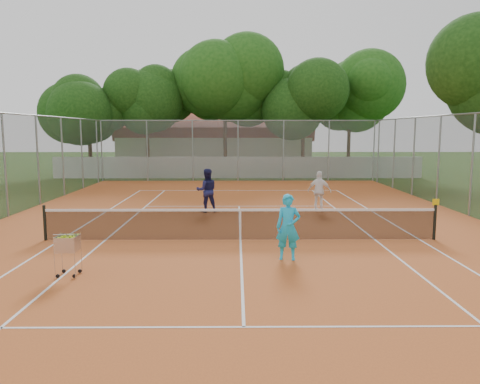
{
  "coord_description": "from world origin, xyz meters",
  "views": [
    {
      "loc": [
        -0.13,
        -13.96,
        3.33
      ],
      "look_at": [
        0.0,
        1.5,
        1.3
      ],
      "focal_mm": 35.0,
      "sensor_mm": 36.0,
      "label": 1
    }
  ],
  "objects_px": {
    "player_near": "(288,227)",
    "player_far_right": "(319,191)",
    "player_far_left": "(207,190)",
    "ball_hopper": "(68,254)",
    "tennis_net": "(240,224)",
    "clubhouse": "(216,143)"
  },
  "relations": [
    {
      "from": "player_near",
      "to": "player_far_right",
      "type": "bearing_deg",
      "value": 82.45
    },
    {
      "from": "player_far_left",
      "to": "ball_hopper",
      "type": "relative_size",
      "value": 1.73
    },
    {
      "from": "ball_hopper",
      "to": "player_far_right",
      "type": "bearing_deg",
      "value": 49.91
    },
    {
      "from": "player_near",
      "to": "ball_hopper",
      "type": "relative_size",
      "value": 1.66
    },
    {
      "from": "tennis_net",
      "to": "ball_hopper",
      "type": "bearing_deg",
      "value": -138.42
    },
    {
      "from": "player_far_left",
      "to": "player_far_right",
      "type": "distance_m",
      "value": 4.66
    },
    {
      "from": "tennis_net",
      "to": "player_far_right",
      "type": "xyz_separation_m",
      "value": [
        3.32,
        5.2,
        0.34
      ]
    },
    {
      "from": "tennis_net",
      "to": "player_far_right",
      "type": "bearing_deg",
      "value": 57.4
    },
    {
      "from": "tennis_net",
      "to": "clubhouse",
      "type": "bearing_deg",
      "value": 93.95
    },
    {
      "from": "clubhouse",
      "to": "player_near",
      "type": "height_order",
      "value": "clubhouse"
    },
    {
      "from": "player_far_right",
      "to": "ball_hopper",
      "type": "xyz_separation_m",
      "value": [
        -7.3,
        -8.73,
        -0.32
      ]
    },
    {
      "from": "player_near",
      "to": "player_far_left",
      "type": "xyz_separation_m",
      "value": [
        -2.54,
        7.14,
        0.04
      ]
    },
    {
      "from": "player_near",
      "to": "ball_hopper",
      "type": "height_order",
      "value": "player_near"
    },
    {
      "from": "tennis_net",
      "to": "clubhouse",
      "type": "height_order",
      "value": "clubhouse"
    },
    {
      "from": "tennis_net",
      "to": "player_far_left",
      "type": "relative_size",
      "value": 6.68
    },
    {
      "from": "player_far_left",
      "to": "player_far_right",
      "type": "bearing_deg",
      "value": 173.02
    },
    {
      "from": "player_far_left",
      "to": "player_far_right",
      "type": "relative_size",
      "value": 1.07
    },
    {
      "from": "player_far_left",
      "to": "player_far_right",
      "type": "height_order",
      "value": "player_far_left"
    },
    {
      "from": "tennis_net",
      "to": "player_far_left",
      "type": "distance_m",
      "value": 5.16
    },
    {
      "from": "player_near",
      "to": "player_far_left",
      "type": "relative_size",
      "value": 0.96
    },
    {
      "from": "tennis_net",
      "to": "player_near",
      "type": "distance_m",
      "value": 2.51
    },
    {
      "from": "tennis_net",
      "to": "clubhouse",
      "type": "xyz_separation_m",
      "value": [
        -2.0,
        29.0,
        1.69
      ]
    }
  ]
}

